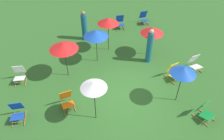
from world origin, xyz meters
TOP-DOWN VIEW (x-y plane):
  - ground_plane at (0.00, 0.00)m, footprint 40.00×40.00m
  - deckchair_0 at (-2.40, 0.34)m, footprint 0.48×0.76m
  - deckchair_1 at (2.32, -2.39)m, footprint 0.64×0.85m
  - deckchair_2 at (-4.32, 0.56)m, footprint 0.64×0.85m
  - deckchair_4 at (2.48, 5.43)m, footprint 0.67×0.86m
  - deckchair_5 at (2.64, 0.02)m, footprint 0.53×0.79m
  - deckchair_6 at (3.97, 0.13)m, footprint 0.49×0.77m
  - deckchair_7 at (4.16, 5.31)m, footprint 0.56×0.81m
  - deckchair_8 at (-3.97, 2.81)m, footprint 0.67×0.86m
  - umbrella_0 at (2.64, 2.14)m, footprint 1.17×1.17m
  - umbrella_1 at (-1.54, -0.67)m, footprint 0.96×0.96m
  - umbrella_2 at (-0.15, 2.74)m, footprint 1.21×1.21m
  - umbrella_3 at (-1.85, 2.27)m, footprint 1.29×1.29m
  - umbrella_4 at (1.92, -1.20)m, footprint 1.03×1.03m
  - umbrella_5 at (0.81, 3.47)m, footprint 1.11×1.11m
  - person_0 at (2.26, 1.64)m, footprint 0.42×0.42m
  - person_1 at (-0.01, 5.04)m, footprint 0.48×0.48m

SIDE VIEW (x-z plane):
  - ground_plane at x=0.00m, z-range 0.00..0.00m
  - deckchair_0 at x=-2.40m, z-range -0.05..0.79m
  - deckchair_1 at x=2.32m, z-range -0.05..0.79m
  - deckchair_2 at x=-4.32m, z-range -0.05..0.79m
  - deckchair_4 at x=2.48m, z-range -0.05..0.79m
  - deckchair_5 at x=2.64m, z-range -0.05..0.79m
  - deckchair_6 at x=3.97m, z-range -0.05..0.79m
  - deckchair_7 at x=4.16m, z-range -0.05..0.79m
  - deckchair_8 at x=-3.97m, z-range -0.05..0.79m
  - person_1 at x=-0.01m, z-range -0.05..1.73m
  - person_0 at x=2.26m, z-range -0.04..1.84m
  - umbrella_0 at x=2.64m, z-range 0.66..2.29m
  - umbrella_2 at x=-0.15m, z-range 0.74..2.54m
  - umbrella_4 at x=1.92m, z-range 0.75..2.56m
  - umbrella_3 at x=-1.85m, z-range 0.77..2.59m
  - umbrella_5 at x=0.81m, z-range 0.80..2.72m
  - umbrella_1 at x=-1.54m, z-range 0.83..2.74m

